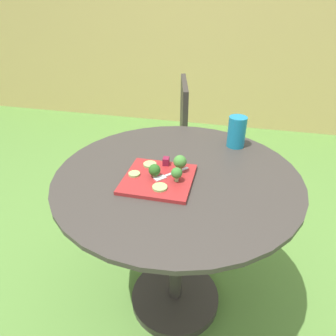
{
  "coord_description": "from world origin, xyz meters",
  "views": [
    {
      "loc": [
        0.2,
        -1.0,
        1.39
      ],
      "look_at": [
        -0.03,
        -0.03,
        0.8
      ],
      "focal_mm": 32.78,
      "sensor_mm": 36.0,
      "label": 1
    }
  ],
  "objects_px": {
    "patio_chair": "(166,139)",
    "salad_plate": "(158,179)",
    "drinking_glass": "(237,133)",
    "fork": "(169,175)"
  },
  "relations": [
    {
      "from": "salad_plate",
      "to": "fork",
      "type": "bearing_deg",
      "value": 32.03
    },
    {
      "from": "patio_chair",
      "to": "salad_plate",
      "type": "relative_size",
      "value": 3.53
    },
    {
      "from": "patio_chair",
      "to": "fork",
      "type": "distance_m",
      "value": 0.89
    },
    {
      "from": "fork",
      "to": "patio_chair",
      "type": "bearing_deg",
      "value": 104.13
    },
    {
      "from": "drinking_glass",
      "to": "patio_chair",
      "type": "bearing_deg",
      "value": 132.19
    },
    {
      "from": "salad_plate",
      "to": "drinking_glass",
      "type": "relative_size",
      "value": 1.82
    },
    {
      "from": "patio_chair",
      "to": "fork",
      "type": "xyz_separation_m",
      "value": [
        0.21,
        -0.83,
        0.25
      ]
    },
    {
      "from": "patio_chair",
      "to": "drinking_glass",
      "type": "bearing_deg",
      "value": -47.81
    },
    {
      "from": "salad_plate",
      "to": "fork",
      "type": "relative_size",
      "value": 2.0
    },
    {
      "from": "salad_plate",
      "to": "drinking_glass",
      "type": "bearing_deg",
      "value": 53.77
    }
  ]
}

